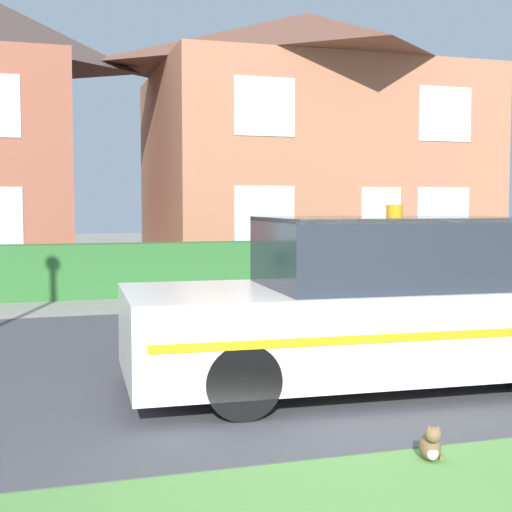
# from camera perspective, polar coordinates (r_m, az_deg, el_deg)

# --- Properties ---
(road_strip) EXTENTS (28.00, 6.70, 0.01)m
(road_strip) POSITION_cam_1_polar(r_m,az_deg,el_deg) (8.01, -3.83, -8.00)
(road_strip) COLOR #424247
(road_strip) RESTS_ON ground
(garden_hedge) EXTENTS (9.32, 0.56, 0.98)m
(garden_hedge) POSITION_cam_1_polar(r_m,az_deg,el_deg) (13.53, -4.35, -0.97)
(garden_hedge) COLOR #2D662D
(garden_hedge) RESTS_ON ground
(police_car) EXTENTS (4.56, 1.89, 1.68)m
(police_car) POSITION_cam_1_polar(r_m,az_deg,el_deg) (6.70, 9.65, -3.92)
(police_car) COLOR black
(police_car) RESTS_ON road_strip
(cat) EXTENTS (0.23, 0.27, 0.26)m
(cat) POSITION_cam_1_polar(r_m,az_deg,el_deg) (4.98, 13.81, -14.48)
(cat) COLOR brown
(cat) RESTS_ON ground
(house_right) EXTENTS (8.66, 6.94, 6.90)m
(house_right) POSITION_cam_1_polar(r_m,az_deg,el_deg) (19.90, 4.12, 9.35)
(house_right) COLOR #A86B4C
(house_right) RESTS_ON ground
(wheelie_bin) EXTENTS (0.83, 0.85, 1.03)m
(wheelie_bin) POSITION_cam_1_polar(r_m,az_deg,el_deg) (13.74, 10.28, -0.83)
(wheelie_bin) COLOR black
(wheelie_bin) RESTS_ON ground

